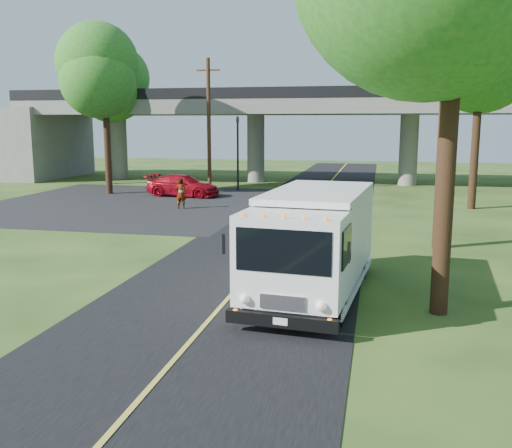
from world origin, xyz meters
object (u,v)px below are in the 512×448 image
(step_van, at_px, (313,240))
(red_sedan, at_px, (183,186))
(traffic_signal, at_px, (238,145))
(tree_right_far, at_px, (486,55))
(tree_left_lot, at_px, (106,74))
(tree_left_far, at_px, (107,87))
(pedestrian, at_px, (181,194))
(utility_pole, at_px, (209,125))

(step_van, distance_m, red_sedan, 22.70)
(traffic_signal, bearing_deg, tree_right_far, -22.07)
(tree_left_lot, distance_m, tree_left_far, 6.72)
(tree_left_far, height_order, pedestrian, tree_left_far)
(traffic_signal, relative_size, pedestrian, 3.05)
(utility_pole, xyz_separation_m, pedestrian, (0.61, -7.52, -3.74))
(tree_left_far, xyz_separation_m, pedestrian, (9.90, -11.35, -6.60))
(utility_pole, xyz_separation_m, tree_left_far, (-9.29, 3.84, 2.86))
(tree_left_lot, bearing_deg, utility_pole, 18.97)
(tree_left_lot, bearing_deg, red_sedan, -0.84)
(tree_right_far, height_order, pedestrian, tree_right_far)
(red_sedan, bearing_deg, tree_left_lot, 96.38)
(tree_left_far, bearing_deg, utility_pole, -22.43)
(utility_pole, height_order, pedestrian, utility_pole)
(tree_right_far, height_order, step_van, tree_right_far)
(step_van, height_order, pedestrian, step_van)
(tree_left_far, relative_size, red_sedan, 2.02)
(tree_left_lot, relative_size, red_sedan, 2.15)
(tree_left_lot, relative_size, step_van, 1.48)
(tree_right_far, bearing_deg, utility_pole, 166.00)
(step_van, bearing_deg, red_sedan, 123.76)
(tree_right_far, relative_size, red_sedan, 2.25)
(traffic_signal, xyz_separation_m, tree_right_far, (15.21, -6.16, 5.10))
(traffic_signal, bearing_deg, tree_left_far, 170.35)
(traffic_signal, distance_m, tree_right_far, 17.18)
(tree_right_far, relative_size, tree_left_far, 1.11)
(traffic_signal, relative_size, tree_left_far, 0.53)
(traffic_signal, xyz_separation_m, red_sedan, (-2.63, -4.24, -2.49))
(traffic_signal, xyz_separation_m, utility_pole, (-1.50, -2.00, 1.40))
(tree_right_far, height_order, red_sedan, tree_right_far)
(tree_right_far, distance_m, tree_left_lot, 23.09)
(tree_right_far, bearing_deg, traffic_signal, 157.93)
(tree_left_far, bearing_deg, red_sedan, -36.65)
(traffic_signal, relative_size, tree_right_far, 0.47)
(tree_right_far, relative_size, pedestrian, 6.45)
(traffic_signal, height_order, tree_left_far, tree_left_far)
(utility_pole, relative_size, red_sedan, 1.84)
(tree_left_far, distance_m, red_sedan, 12.21)
(red_sedan, bearing_deg, tree_left_far, 60.57)
(utility_pole, distance_m, red_sedan, 4.62)
(tree_left_far, bearing_deg, tree_right_far, -17.10)
(utility_pole, height_order, tree_left_lot, tree_left_lot)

